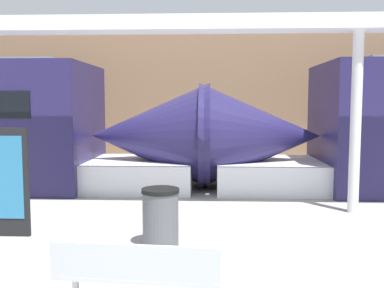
% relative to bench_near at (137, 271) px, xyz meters
% --- Properties ---
extents(station_wall, '(56.00, 0.20, 5.00)m').
position_rel_bench_near_xyz_m(station_wall, '(0.27, 10.78, 2.04)').
color(station_wall, '#937051').
rests_on(station_wall, ground_plane).
extents(bench_near, '(1.70, 0.57, 0.77)m').
position_rel_bench_near_xyz_m(bench_near, '(0.00, 0.00, 0.00)').
color(bench_near, '#ADB2B7').
rests_on(bench_near, ground_plane).
extents(trash_bin, '(0.56, 0.56, 0.86)m').
position_rel_bench_near_xyz_m(trash_bin, '(-0.01, 2.13, -0.03)').
color(trash_bin, '#4C4F54').
rests_on(trash_bin, ground_plane).
extents(support_column_near, '(0.21, 0.21, 3.49)m').
position_rel_bench_near_xyz_m(support_column_near, '(3.51, 4.26, 1.28)').
color(support_column_near, silver).
rests_on(support_column_near, ground_plane).
extents(canopy_beam, '(28.00, 0.60, 0.28)m').
position_rel_bench_near_xyz_m(canopy_beam, '(3.51, 4.26, 3.16)').
color(canopy_beam, silver).
rests_on(canopy_beam, support_column_near).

